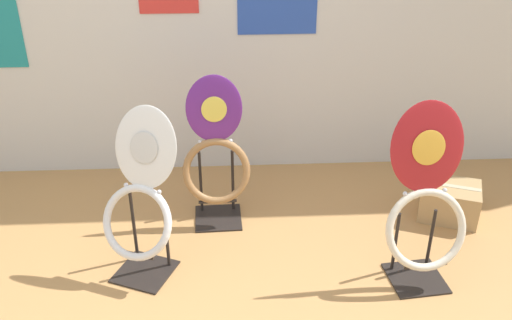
# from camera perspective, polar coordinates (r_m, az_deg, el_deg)

# --- Properties ---
(toilet_seat_display_purple_note) EXTENTS (0.40, 0.29, 0.90)m
(toilet_seat_display_purple_note) POSITION_cam_1_polar(r_m,az_deg,el_deg) (3.31, -4.03, 0.30)
(toilet_seat_display_purple_note) COLOR black
(toilet_seat_display_purple_note) RESTS_ON ground_plane
(toilet_seat_display_crimson_swirl) EXTENTS (0.44, 0.34, 0.96)m
(toilet_seat_display_crimson_swirl) POSITION_cam_1_polar(r_m,az_deg,el_deg) (2.94, 16.60, -4.34)
(toilet_seat_display_crimson_swirl) COLOR black
(toilet_seat_display_crimson_swirl) RESTS_ON ground_plane
(toilet_seat_display_white_plain) EXTENTS (0.47, 0.46, 0.90)m
(toilet_seat_display_white_plain) POSITION_cam_1_polar(r_m,az_deg,el_deg) (2.94, -11.45, -3.97)
(toilet_seat_display_white_plain) COLOR black
(toilet_seat_display_white_plain) RESTS_ON ground_plane
(storage_box) EXTENTS (0.42, 0.38, 0.21)m
(storage_box) POSITION_cam_1_polar(r_m,az_deg,el_deg) (3.68, 18.75, -3.90)
(storage_box) COLOR tan
(storage_box) RESTS_ON ground_plane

